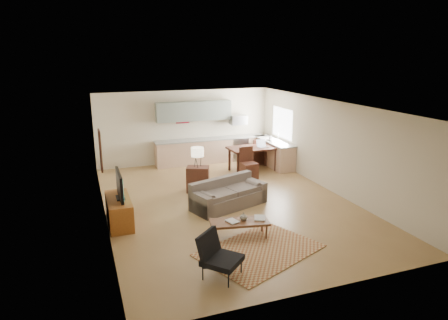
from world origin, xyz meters
name	(u,v)px	position (x,y,z in m)	size (l,w,h in m)	color
room	(228,156)	(0.00, 0.00, 1.35)	(9.00, 9.00, 9.00)	olive
kitchen_counter_back	(211,150)	(0.90, 4.18, 0.46)	(4.26, 0.64, 0.92)	tan
kitchen_counter_right	(274,153)	(2.93, 3.00, 0.46)	(0.64, 2.26, 0.92)	tan
kitchen_range	(238,148)	(2.00, 4.18, 0.45)	(0.62, 0.62, 0.90)	#A5A8AD
kitchen_microwave	(238,120)	(2.00, 4.20, 1.55)	(0.62, 0.40, 0.35)	#A5A8AD
upper_cabinets	(194,111)	(0.30, 4.33, 1.95)	(2.80, 0.34, 0.70)	slate
window_right	(282,123)	(3.23, 3.00, 1.55)	(0.02, 1.40, 1.05)	white
wall_art_left	(101,151)	(-3.21, 0.90, 1.55)	(0.06, 0.42, 1.10)	olive
triptych	(183,117)	(-0.10, 4.47, 1.75)	(1.70, 0.04, 0.50)	beige
rug	(260,250)	(-0.34, -2.83, 0.01)	(2.42, 1.68, 0.02)	brown
sofa	(229,193)	(-0.07, -0.27, 0.38)	(2.16, 0.94, 0.75)	#61554E
coffee_table	(239,229)	(-0.51, -2.10, 0.20)	(1.32, 0.52, 0.40)	#4C2A15
book_a	(228,222)	(-0.77, -2.10, 0.41)	(0.29, 0.34, 0.03)	maroon
book_b	(254,218)	(-0.13, -2.06, 0.41)	(0.36, 0.40, 0.03)	navy
vase	(244,216)	(-0.39, -2.06, 0.48)	(0.18, 0.18, 0.18)	black
armchair	(222,256)	(-1.42, -3.50, 0.42)	(0.74, 0.74, 0.84)	black
tv_credenza	(119,211)	(-2.96, -0.40, 0.33)	(0.54, 1.41, 0.65)	brown
tv	(120,185)	(-2.90, -0.40, 0.98)	(0.11, 1.09, 0.65)	black
console_table	(198,179)	(-0.51, 1.18, 0.38)	(0.65, 0.43, 0.76)	#361A12
table_lamp	(198,157)	(-0.51, 1.18, 1.07)	(0.37, 0.37, 0.61)	beige
dining_table	(252,159)	(1.90, 2.60, 0.42)	(1.67, 0.96, 0.85)	#361A12
dining_chair_near	(249,163)	(1.44, 1.85, 0.51)	(0.49, 0.51, 1.03)	#361A12
dining_chair_far	(256,151)	(2.36, 3.35, 0.49)	(0.47, 0.49, 0.98)	#361A12
laptop	(263,143)	(2.24, 2.49, 0.98)	(0.36, 0.27, 0.27)	#A5A8AD
soap_bottle	(271,138)	(2.83, 3.08, 1.02)	(0.10, 0.10, 0.19)	beige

